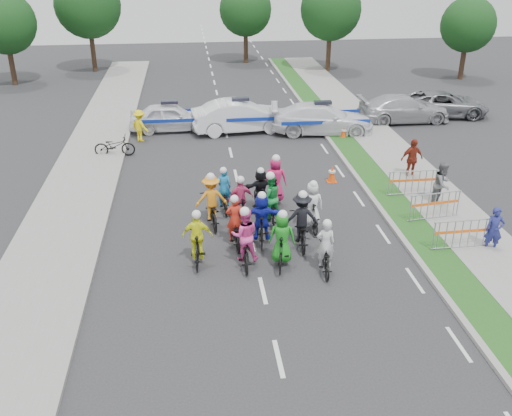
{
  "coord_description": "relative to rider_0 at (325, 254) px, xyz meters",
  "views": [
    {
      "loc": [
        -1.85,
        -13.86,
        9.24
      ],
      "look_at": [
        0.2,
        3.31,
        1.1
      ],
      "focal_mm": 40.0,
      "sensor_mm": 36.0,
      "label": 1
    }
  ],
  "objects": [
    {
      "name": "police_car_1",
      "position": [
        -1.23,
        14.35,
        0.24
      ],
      "size": [
        5.25,
        2.32,
        1.68
      ],
      "primitive_type": "imported",
      "rotation": [
        0.0,
        0.0,
        1.68
      ],
      "color": "white",
      "rests_on": "ground"
    },
    {
      "name": "spectator_1",
      "position": [
        5.48,
        4.13,
        0.29
      ],
      "size": [
        1.09,
        1.07,
        1.78
      ],
      "primitive_type": "imported",
      "rotation": [
        0.0,
        0.0,
        0.7
      ],
      "color": "slate",
      "rests_on": "ground"
    },
    {
      "name": "rider_2",
      "position": [
        -2.38,
        0.69,
        0.14
      ],
      "size": [
        0.86,
        1.99,
        2.01
      ],
      "rotation": [
        0.0,
        0.0,
        3.11
      ],
      "color": "black",
      "rests_on": "ground"
    },
    {
      "name": "rider_8",
      "position": [
        -1.22,
        3.39,
        0.15
      ],
      "size": [
        1.06,
        2.09,
        2.03
      ],
      "rotation": [
        0.0,
        0.0,
        3.34
      ],
      "color": "black",
      "rests_on": "ground"
    },
    {
      "name": "marshal_hiviz",
      "position": [
        -6.4,
        13.37,
        0.21
      ],
      "size": [
        1.17,
        1.15,
        1.61
      ],
      "primitive_type": "imported",
      "rotation": [
        0.0,
        0.0,
        2.39
      ],
      "color": "yellow",
      "rests_on": "ground"
    },
    {
      "name": "barrier_2",
      "position": [
        4.68,
        5.04,
        -0.04
      ],
      "size": [
        2.0,
        0.5,
        1.12
      ],
      "primitive_type": null,
      "rotation": [
        0.0,
        0.0,
        0.0
      ],
      "color": "#A5A8AD",
      "rests_on": "ground"
    },
    {
      "name": "cone_1",
      "position": [
        3.89,
        12.53,
        -0.26
      ],
      "size": [
        0.4,
        0.4,
        0.7
      ],
      "color": "#F24C0C",
      "rests_on": "ground"
    },
    {
      "name": "tree_3",
      "position": [
        -11.02,
        31.11,
        4.29
      ],
      "size": [
        4.9,
        4.9,
        7.35
      ],
      "color": "#382619",
      "rests_on": "ground"
    },
    {
      "name": "curb_right",
      "position": [
        3.08,
        4.11,
        -0.54
      ],
      "size": [
        0.2,
        60.0,
        0.12
      ],
      "primitive_type": "cube",
      "color": "gray",
      "rests_on": "ground"
    },
    {
      "name": "rider_12",
      "position": [
        -2.76,
        4.73,
        -0.01
      ],
      "size": [
        0.65,
        1.74,
        1.76
      ],
      "rotation": [
        0.0,
        0.0,
        3.17
      ],
      "color": "black",
      "rests_on": "ground"
    },
    {
      "name": "rider_13",
      "position": [
        -0.77,
        5.02,
        0.19
      ],
      "size": [
        0.93,
        2.01,
        2.05
      ],
      "rotation": [
        0.0,
        0.0,
        3.0
      ],
      "color": "black",
      "rests_on": "ground"
    },
    {
      "name": "civilian_sedan",
      "position": [
        7.98,
        15.12,
        0.15
      ],
      "size": [
        5.14,
        2.17,
        1.48
      ],
      "primitive_type": "imported",
      "rotation": [
        0.0,
        0.0,
        1.59
      ],
      "color": "#ACACB1",
      "rests_on": "ground"
    },
    {
      "name": "rider_7",
      "position": [
        0.18,
        2.83,
        0.13
      ],
      "size": [
        0.8,
        1.79,
        1.86
      ],
      "rotation": [
        0.0,
        0.0,
        3.18
      ],
      "color": "black",
      "rests_on": "ground"
    },
    {
      "name": "barrier_1",
      "position": [
        4.68,
        2.86,
        -0.04
      ],
      "size": [
        2.05,
        0.76,
        1.12
      ],
      "primitive_type": null,
      "rotation": [
        0.0,
        0.0,
        0.13
      ],
      "color": "#A5A8AD",
      "rests_on": "ground"
    },
    {
      "name": "barrier_0",
      "position": [
        4.68,
        0.68,
        -0.04
      ],
      "size": [
        2.01,
        0.56,
        1.12
      ],
      "primitive_type": null,
      "rotation": [
        0.0,
        0.0,
        0.03
      ],
      "color": "#A5A8AD",
      "rests_on": "ground"
    },
    {
      "name": "parked_bike",
      "position": [
        -7.46,
        11.3,
        -0.1
      ],
      "size": [
        1.91,
        0.73,
        0.99
      ],
      "primitive_type": "imported",
      "rotation": [
        0.0,
        0.0,
        1.53
      ],
      "color": "black",
      "rests_on": "ground"
    },
    {
      "name": "rider_9",
      "position": [
        -2.24,
        3.55,
        0.12
      ],
      "size": [
        0.99,
        1.82,
        1.85
      ],
      "rotation": [
        0.0,
        0.0,
        3.33
      ],
      "color": "black",
      "rests_on": "ground"
    },
    {
      "name": "rider_3",
      "position": [
        -3.83,
        0.91,
        0.13
      ],
      "size": [
        0.97,
        1.82,
        1.88
      ],
      "rotation": [
        0.0,
        0.0,
        3.05
      ],
      "color": "black",
      "rests_on": "ground"
    },
    {
      "name": "rider_1",
      "position": [
        -1.25,
        0.48,
        0.15
      ],
      "size": [
        0.9,
        1.91,
        1.94
      ],
      "rotation": [
        0.0,
        0.0,
        2.94
      ],
      "color": "black",
      "rests_on": "ground"
    },
    {
      "name": "rider_6",
      "position": [
        -2.59,
        1.99,
        0.01
      ],
      "size": [
        0.73,
        1.84,
        1.84
      ],
      "rotation": [
        0.0,
        0.0,
        3.2
      ],
      "color": "black",
      "rests_on": "ground"
    },
    {
      "name": "rider_5",
      "position": [
        -1.69,
        2.01,
        0.2
      ],
      "size": [
        1.55,
        1.85,
        1.9
      ],
      "rotation": [
        0.0,
        0.0,
        3.04
      ],
      "color": "black",
      "rests_on": "ground"
    },
    {
      "name": "spectator_2",
      "position": [
        5.34,
        6.94,
        0.28
      ],
      "size": [
        1.09,
        0.62,
        1.76
      ],
      "primitive_type": "imported",
      "rotation": [
        0.0,
        0.0,
        0.19
      ],
      "color": "maroon",
      "rests_on": "ground"
    },
    {
      "name": "rider_11",
      "position": [
        -1.42,
        4.47,
        0.15
      ],
      "size": [
        1.46,
        1.74,
        1.77
      ],
      "rotation": [
        0.0,
        0.0,
        3.3
      ],
      "color": "black",
      "rests_on": "ground"
    },
    {
      "name": "rider_0",
      "position": [
        0.0,
        0.0,
        0.0
      ],
      "size": [
        0.77,
        1.81,
        1.8
      ],
      "rotation": [
        0.0,
        0.0,
        3.05
      ],
      "color": "black",
      "rests_on": "ground"
    },
    {
      "name": "sidewalk_left",
      "position": [
        -8.52,
        4.11,
        -0.53
      ],
      "size": [
        3.0,
        60.0,
        0.13
      ],
      "primitive_type": "cube",
      "color": "gray",
      "rests_on": "ground"
    },
    {
      "name": "tree_1",
      "position": [
        6.98,
        29.11,
        3.94
      ],
      "size": [
        4.55,
        4.55,
        6.82
      ],
      "color": "#382619",
      "rests_on": "ground"
    },
    {
      "name": "tree_2",
      "position": [
        15.98,
        25.11,
        3.24
      ],
      "size": [
        3.85,
        3.85,
        5.77
      ],
      "color": "#382619",
      "rests_on": "ground"
    },
    {
      "name": "civilian_suv",
      "position": [
        10.64,
        15.97,
        0.11
      ],
      "size": [
        5.38,
        3.05,
        1.42
      ],
      "primitive_type": "imported",
      "rotation": [
        0.0,
        0.0,
        1.43
      ],
      "color": "slate",
      "rests_on": "ground"
    },
    {
      "name": "sidewalk_right",
      "position": [
        5.58,
        4.11,
        -0.53
      ],
      "size": [
        2.4,
        60.0,
        0.13
      ],
      "primitive_type": "cube",
      "color": "gray",
      "rests_on": "ground"
    },
    {
      "name": "rider_10",
      "position": [
        -3.27,
        3.55,
        0.18
      ],
      "size": [
        1.17,
        2.03,
        2.02
      ],
      "rotation": [
        0.0,
        0.0,
        3.24
      ],
      "color": "black",
      "rests_on": "ground"
    },
    {
      "name": "cone_0",
      "position": [
        1.93,
        6.97,
        -0.26
      ],
      "size": [
        0.4,
        0.4,
        0.7
      ],
      "color": "#F24C0C",
      "rests_on": "ground"
    },
    {
      "name": "ground",
      "position": [
        -2.02,
        -0.89,
        -0.6
      ],
      "size": [
        90.0,
        90.0,
        0.0
      ],
      "primitive_type": "plane",
      "color": "#28282B",
      "rests_on": "ground"
    },
    {
      "name": "tree_4",
      "position": [
        0.98,
        33.11,
        3.59
      ],
      "size": [
        4.2,
        4.2,
        6.3
      ],
      "color": "#382619",
      "rests_on": "ground"
    },
    {
      "name": "spectator_0",
      "position": [
        5.7,
        0.55,
        0.18
      ],
      "size": [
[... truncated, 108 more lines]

